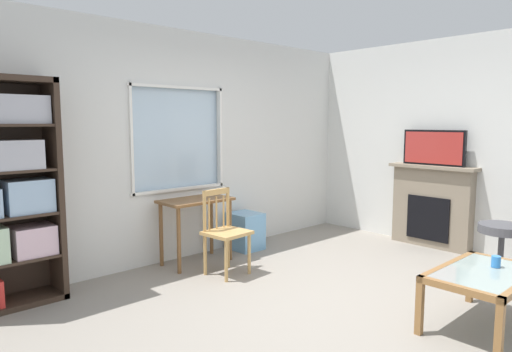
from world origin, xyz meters
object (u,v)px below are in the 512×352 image
at_px(wooden_chair, 225,231).
at_px(coffee_table, 484,280).
at_px(office_chair, 512,223).
at_px(sippy_cup, 496,262).
at_px(tv, 434,148).
at_px(plastic_drawer_unit, 245,231).
at_px(fireplace, 432,206).
at_px(bookshelf, 1,191).
at_px(desk_under_window, 196,211).

height_order(wooden_chair, coffee_table, wooden_chair).
relative_size(office_chair, sippy_cup, 11.11).
bearing_deg(office_chair, coffee_table, -168.71).
bearing_deg(tv, plastic_drawer_unit, 139.91).
height_order(plastic_drawer_unit, fireplace, fireplace).
bearing_deg(sippy_cup, coffee_table, 172.78).
bearing_deg(wooden_chair, bookshelf, 162.28).
relative_size(tv, office_chair, 0.80).
relative_size(fireplace, tv, 1.39).
relative_size(fireplace, sippy_cup, 12.37).
bearing_deg(sippy_cup, tv, 38.35).
bearing_deg(coffee_table, wooden_chair, 105.60).
bearing_deg(bookshelf, sippy_cup, -47.43).
distance_m(office_chair, coffee_table, 1.57).
height_order(wooden_chair, tv, tv).
bearing_deg(sippy_cup, wooden_chair, 109.13).
bearing_deg(plastic_drawer_unit, desk_under_window, -176.39).
xyz_separation_m(desk_under_window, plastic_drawer_unit, (0.79, 0.05, -0.37)).
bearing_deg(office_chair, wooden_chair, 136.67).
distance_m(plastic_drawer_unit, office_chair, 3.01).
distance_m(desk_under_window, sippy_cup, 3.03).
height_order(fireplace, sippy_cup, fireplace).
bearing_deg(sippy_cup, office_chair, 13.49).
bearing_deg(desk_under_window, coffee_table, -77.04).
distance_m(coffee_table, sippy_cup, 0.20).
bearing_deg(wooden_chair, office_chair, -43.33).
relative_size(plastic_drawer_unit, office_chair, 0.46).
distance_m(bookshelf, fireplace, 4.88).
relative_size(bookshelf, desk_under_window, 2.48).
distance_m(office_chair, sippy_cup, 1.41).
bearing_deg(tv, coffee_table, -144.54).
height_order(plastic_drawer_unit, sippy_cup, sippy_cup).
relative_size(wooden_chair, sippy_cup, 10.00).
distance_m(fireplace, office_chair, 1.18).
bearing_deg(wooden_chair, sippy_cup, -70.87).
distance_m(bookshelf, wooden_chair, 2.12).
bearing_deg(desk_under_window, wooden_chair, -89.79).
xyz_separation_m(office_chair, coffee_table, (-1.53, -0.31, -0.16)).
bearing_deg(plastic_drawer_unit, coffee_table, -92.45).
distance_m(desk_under_window, fireplace, 3.04).
distance_m(wooden_chair, tv, 2.92).
bearing_deg(sippy_cup, plastic_drawer_unit, 90.83).
xyz_separation_m(bookshelf, wooden_chair, (1.94, -0.62, -0.56)).
bearing_deg(wooden_chair, plastic_drawer_unit, 35.52).
relative_size(desk_under_window, plastic_drawer_unit, 1.73).
xyz_separation_m(desk_under_window, office_chair, (2.20, -2.59, -0.05)).
height_order(plastic_drawer_unit, coffee_table, plastic_drawer_unit).
height_order(fireplace, coffee_table, fireplace).
distance_m(desk_under_window, office_chair, 3.40).
bearing_deg(coffee_table, sippy_cup, -7.22).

